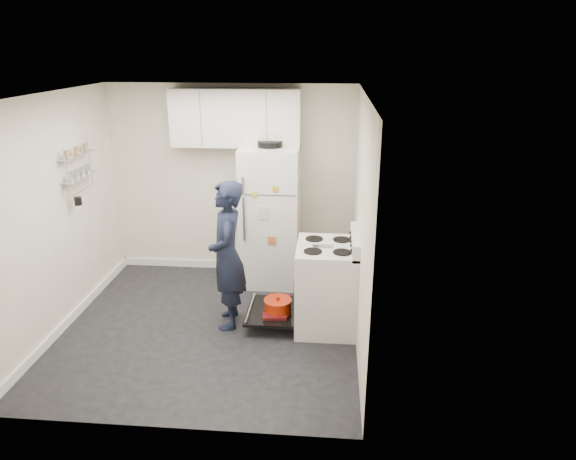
# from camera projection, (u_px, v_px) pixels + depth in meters

# --- Properties ---
(room) EXTENTS (3.21, 3.21, 2.51)m
(room) POSITION_uv_depth(u_px,v_px,m) (202.00, 223.00, 5.31)
(room) COLOR black
(room) RESTS_ON ground
(electric_range) EXTENTS (0.66, 0.76, 1.10)m
(electric_range) POSITION_uv_depth(u_px,v_px,m) (326.00, 287.00, 5.57)
(electric_range) COLOR silver
(electric_range) RESTS_ON ground
(open_oven_door) EXTENTS (0.55, 0.70, 0.23)m
(open_oven_door) POSITION_uv_depth(u_px,v_px,m) (275.00, 308.00, 5.69)
(open_oven_door) COLOR black
(open_oven_door) RESTS_ON ground
(refrigerator) EXTENTS (0.72, 0.74, 1.85)m
(refrigerator) POSITION_uv_depth(u_px,v_px,m) (271.00, 216.00, 6.51)
(refrigerator) COLOR white
(refrigerator) RESTS_ON ground
(upper_cabinets) EXTENTS (1.60, 0.33, 0.70)m
(upper_cabinets) POSITION_uv_depth(u_px,v_px,m) (236.00, 118.00, 6.31)
(upper_cabinets) COLOR silver
(upper_cabinets) RESTS_ON room
(wall_shelf_rack) EXTENTS (0.14, 0.60, 0.61)m
(wall_shelf_rack) POSITION_uv_depth(u_px,v_px,m) (78.00, 166.00, 5.70)
(wall_shelf_rack) COLOR #B2B2B7
(wall_shelf_rack) RESTS_ON room
(person) EXTENTS (0.49, 0.66, 1.64)m
(person) POSITION_uv_depth(u_px,v_px,m) (227.00, 256.00, 5.49)
(person) COLOR black
(person) RESTS_ON ground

